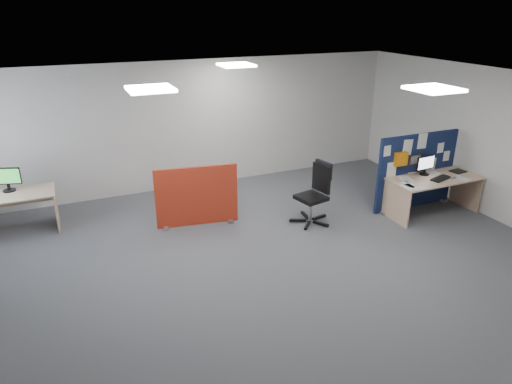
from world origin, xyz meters
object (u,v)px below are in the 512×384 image
object	(u,v)px
main_desk	(432,185)
monitor_main	(426,164)
red_divider	(197,197)
second_desk	(11,204)
navy_divider	(415,171)
monitor_second	(7,178)
office_chair	(316,189)

from	to	relation	value
main_desk	monitor_main	distance (m)	0.42
red_divider	second_desk	distance (m)	3.18
main_desk	monitor_main	size ratio (longest dim) A/B	4.15
navy_divider	monitor_second	bearing A→B (deg)	164.26
second_desk	office_chair	distance (m)	5.33
second_desk	monitor_second	world-z (taller)	monitor_second
red_divider	second_desk	world-z (taller)	red_divider
monitor_main	red_divider	distance (m)	4.31
navy_divider	second_desk	bearing A→B (deg)	165.35
monitor_main	office_chair	distance (m)	2.18
monitor_main	monitor_second	world-z (taller)	monitor_second
second_desk	main_desk	bearing A→B (deg)	-17.01
main_desk	office_chair	distance (m)	2.27
navy_divider	office_chair	distance (m)	2.10
red_divider	office_chair	xyz separation A→B (m)	(2.02, -0.72, 0.09)
monitor_second	office_chair	world-z (taller)	monitor_second
second_desk	red_divider	bearing A→B (deg)	-17.49
navy_divider	second_desk	xyz separation A→B (m)	(-7.14, 1.87, -0.21)
monitor_second	navy_divider	bearing A→B (deg)	1.73
navy_divider	monitor_second	world-z (taller)	navy_divider
office_chair	monitor_main	bearing A→B (deg)	-21.99
navy_divider	office_chair	size ratio (longest dim) A/B	1.62
monitor_second	office_chair	distance (m)	5.38
navy_divider	main_desk	size ratio (longest dim) A/B	1.02
red_divider	office_chair	bearing A→B (deg)	-11.18
office_chair	main_desk	bearing A→B (deg)	-25.71
red_divider	second_desk	size ratio (longest dim) A/B	1.01
navy_divider	main_desk	xyz separation A→B (m)	(0.12, -0.35, -0.19)
main_desk	second_desk	size ratio (longest dim) A/B	1.22
monitor_main	second_desk	size ratio (longest dim) A/B	0.29
monitor_second	second_desk	bearing A→B (deg)	-74.22
main_desk	office_chair	bearing A→B (deg)	166.22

